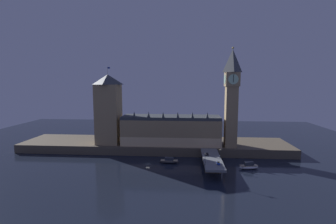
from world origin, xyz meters
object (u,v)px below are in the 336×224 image
pedestrian_near_rail (205,161)px  street_lamp_mid (221,152)px  car_southbound_lead (218,163)px  boat_downstream (249,166)px  victoria_tower (108,109)px  pedestrian_far_rail (203,153)px  car_northbound_lead (207,154)px  boat_upstream (169,161)px  clock_tower (232,95)px  pedestrian_mid_walk (220,156)px  street_lamp_near (205,158)px

pedestrian_near_rail → street_lamp_mid: street_lamp_mid is taller
car_southbound_lead → boat_downstream: (21.43, 13.07, -5.96)m
victoria_tower → pedestrian_far_rail: 83.97m
street_lamp_mid → boat_downstream: (18.46, 0.45, -9.07)m
car_northbound_lead → pedestrian_far_rail: 3.02m
boat_upstream → clock_tower: bearing=26.4°
pedestrian_near_rail → boat_upstream: (-23.33, 19.35, -6.59)m
victoria_tower → car_southbound_lead: 98.99m
car_northbound_lead → street_lamp_mid: (8.12, -5.83, 3.11)m
car_northbound_lead → pedestrian_near_rail: pedestrian_near_rail is taller
clock_tower → victoria_tower: size_ratio=1.22×
pedestrian_far_rail → boat_upstream: (-23.33, 0.86, -6.50)m
pedestrian_mid_walk → boat_downstream: (18.86, 0.08, -6.27)m
pedestrian_far_rail → street_lamp_near: size_ratio=0.23×
car_northbound_lead → street_lamp_near: bearing=-98.2°
pedestrian_mid_walk → street_lamp_mid: (0.40, -0.37, 2.80)m
victoria_tower → street_lamp_near: bearing=-34.1°
boat_upstream → victoria_tower: bearing=152.0°
car_northbound_lead → street_lamp_mid: bearing=-35.7°
pedestrian_far_rail → street_lamp_mid: street_lamp_mid is taller
clock_tower → boat_downstream: bearing=-77.3°
clock_tower → street_lamp_mid: bearing=-110.6°
victoria_tower → boat_downstream: victoria_tower is taller
car_northbound_lead → pedestrian_mid_walk: 9.46m
pedestrian_near_rail → car_southbound_lead: bearing=-11.2°
pedestrian_far_rail → victoria_tower: bearing=159.3°
pedestrian_near_rail → street_lamp_mid: bearing=46.1°
pedestrian_far_rail → street_lamp_near: street_lamp_near is taller
pedestrian_near_rail → pedestrian_far_rail: size_ratio=1.10×
clock_tower → car_southbound_lead: (-14.56, -43.50, -38.96)m
street_lamp_near → car_northbound_lead: bearing=81.8°
pedestrian_near_rail → street_lamp_mid: (10.69, 11.10, 2.75)m
street_lamp_mid → boat_upstream: size_ratio=0.44×
clock_tower → car_southbound_lead: bearing=-108.5°
boat_upstream → boat_downstream: boat_downstream is taller
victoria_tower → pedestrian_near_rail: size_ratio=33.81×
street_lamp_near → street_lamp_mid: bearing=53.0°
pedestrian_mid_walk → victoria_tower: bearing=157.5°
clock_tower → street_lamp_near: bearing=-116.4°
pedestrian_near_rail → boat_downstream: bearing=21.6°
car_southbound_lead → pedestrian_far_rail: size_ratio=2.72×
boat_upstream → street_lamp_mid: bearing=-13.6°
victoria_tower → pedestrian_mid_walk: size_ratio=35.26×
street_lamp_near → boat_downstream: size_ratio=0.53×
pedestrian_mid_walk → boat_upstream: bearing=166.8°
pedestrian_mid_walk → street_lamp_mid: 2.85m
pedestrian_mid_walk → boat_upstream: 35.15m
car_northbound_lead → pedestrian_near_rail: size_ratio=2.60×
pedestrian_mid_walk → street_lamp_mid: street_lamp_mid is taller
victoria_tower → boat_downstream: bearing=-18.7°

